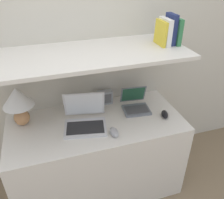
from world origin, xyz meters
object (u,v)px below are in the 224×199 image
(book_white, at_px, (165,32))
(second_mouse, at_px, (165,114))
(table_lamp, at_px, (18,101))
(computer_mouse, at_px, (114,132))
(router_box, at_px, (105,97))
(book_green, at_px, (175,31))
(laptop_large, at_px, (85,119))
(book_navy, at_px, (171,29))
(laptop_small, at_px, (135,105))
(book_yellow, at_px, (161,33))

(book_white, bearing_deg, second_mouse, -93.23)
(table_lamp, bearing_deg, computer_mouse, -27.43)
(router_box, bearing_deg, book_green, -18.87)
(router_box, distance_m, book_white, 0.76)
(second_mouse, xyz_separation_m, router_box, (-0.42, 0.35, 0.04))
(table_lamp, bearing_deg, book_white, -3.78)
(laptop_large, bearing_deg, book_navy, 6.84)
(second_mouse, bearing_deg, router_box, 140.39)
(book_navy, bearing_deg, book_green, 0.00)
(second_mouse, relative_size, book_white, 0.62)
(book_green, bearing_deg, laptop_small, 177.17)
(table_lamp, xyz_separation_m, second_mouse, (1.14, -0.25, -0.20))
(laptop_large, height_order, book_navy, book_navy)
(laptop_small, relative_size, book_yellow, 1.42)
(book_green, bearing_deg, second_mouse, -119.47)
(laptop_small, distance_m, book_yellow, 0.64)
(book_navy, distance_m, book_yellow, 0.09)
(table_lamp, distance_m, computer_mouse, 0.77)
(router_box, xyz_separation_m, book_green, (0.52, -0.18, 0.60))
(table_lamp, distance_m, book_yellow, 1.20)
(book_green, bearing_deg, book_yellow, 180.00)
(book_green, height_order, book_white, book_white)
(table_lamp, relative_size, book_green, 1.68)
(table_lamp, relative_size, book_navy, 1.45)
(book_green, xyz_separation_m, book_navy, (-0.04, 0.00, 0.02))
(table_lamp, height_order, laptop_large, table_lamp)
(book_navy, bearing_deg, book_yellow, 180.00)
(laptop_large, relative_size, book_yellow, 2.06)
(computer_mouse, height_order, book_navy, book_navy)
(laptop_small, xyz_separation_m, book_green, (0.29, -0.01, 0.63))
(router_box, relative_size, book_white, 0.66)
(second_mouse, height_order, book_yellow, book_yellow)
(computer_mouse, relative_size, second_mouse, 0.95)
(laptop_small, relative_size, book_navy, 1.14)
(book_navy, relative_size, book_yellow, 1.24)
(table_lamp, height_order, computer_mouse, table_lamp)
(book_navy, bearing_deg, book_white, 180.00)
(table_lamp, height_order, book_white, book_white)
(laptop_small, bearing_deg, book_yellow, -4.89)
(router_box, height_order, book_navy, book_navy)
(laptop_small, bearing_deg, book_green, -2.83)
(table_lamp, distance_m, book_navy, 1.28)
(laptop_large, height_order, computer_mouse, laptop_large)
(book_navy, bearing_deg, router_box, 159.69)
(computer_mouse, bearing_deg, book_yellow, 30.42)
(computer_mouse, xyz_separation_m, second_mouse, (0.48, 0.09, 0.00))
(laptop_small, bearing_deg, book_navy, -3.28)
(router_box, bearing_deg, laptop_large, -132.16)
(laptop_small, xyz_separation_m, book_yellow, (0.17, -0.01, 0.62))
(table_lamp, bearing_deg, book_yellow, -3.90)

